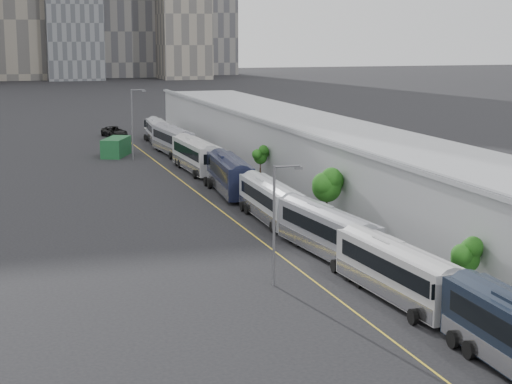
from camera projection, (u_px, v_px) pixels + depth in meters
name	position (u px, v px, depth m)	size (l,w,h in m)	color
sidewalk	(369.00, 227.00, 74.68)	(10.00, 170.00, 0.12)	gray
lane_line	(254.00, 235.00, 71.63)	(0.12, 160.00, 0.02)	gold
depot	(411.00, 185.00, 75.21)	(12.45, 160.40, 7.20)	gray
bus_2	(398.00, 277.00, 54.03)	(3.29, 12.62, 3.65)	#B7B7B9
bus_3	(327.00, 236.00, 64.87)	(3.65, 12.81, 3.69)	gray
bus_4	(270.00, 204.00, 77.12)	(2.86, 12.54, 3.65)	#B4B9BF
bus_5	(230.00, 178.00, 90.22)	(3.87, 13.67, 3.94)	black
bus_6	(196.00, 158.00, 104.41)	(3.14, 13.82, 4.02)	silver
bus_7	(173.00, 143.00, 119.49)	(3.50, 13.46, 3.89)	gray
bus_8	(158.00, 134.00, 131.56)	(3.39, 12.54, 3.62)	#B4B7BF
tree_1	(465.00, 255.00, 53.43)	(1.83, 1.83, 3.99)	black
tree_2	(327.00, 183.00, 74.08)	(2.59, 2.59, 5.23)	black
tree_3	(260.00, 156.00, 94.01)	(1.50, 1.50, 4.24)	black
street_lamp_near	(277.00, 216.00, 56.64)	(2.04, 0.22, 8.17)	#59595E
street_lamp_far	(133.00, 120.00, 113.30)	(2.04, 0.22, 9.45)	#59595E
shipping_container	(116.00, 147.00, 117.90)	(2.62, 6.65, 2.54)	#154523
suv	(114.00, 132.00, 139.88)	(2.89, 6.26, 1.74)	black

